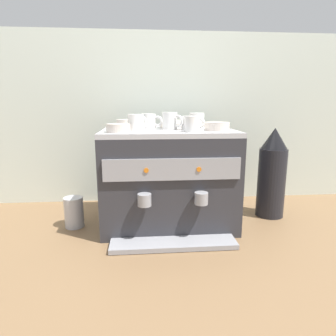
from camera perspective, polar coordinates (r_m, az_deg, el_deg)
name	(u,v)px	position (r m, az deg, el deg)	size (l,w,h in m)	color
ground_plane	(168,222)	(1.50, 0.00, -10.32)	(4.00, 4.00, 0.00)	brown
tiled_backsplash_wall	(162,119)	(1.77, -1.08, 9.42)	(2.80, 0.03, 0.98)	silver
espresso_machine	(168,178)	(1.42, 0.02, -1.88)	(0.61, 0.53, 0.46)	#2D2D33
ceramic_cup_0	(171,121)	(1.39, 0.50, 9.11)	(0.09, 0.09, 0.08)	white
ceramic_cup_1	(192,124)	(1.27, 4.59, 8.48)	(0.06, 0.10, 0.07)	white
ceramic_cup_2	(196,120)	(1.55, 5.51, 9.24)	(0.08, 0.12, 0.07)	white
ceramic_cup_3	(149,121)	(1.47, -3.63, 9.08)	(0.11, 0.07, 0.07)	white
ceramic_cup_4	(136,122)	(1.34, -6.14, 8.77)	(0.09, 0.09, 0.07)	white
ceramic_cup_5	(190,123)	(1.38, 4.36, 8.69)	(0.11, 0.08, 0.06)	white
ceramic_bowl_0	(173,124)	(1.50, 0.94, 8.49)	(0.12, 0.12, 0.04)	beige
ceramic_bowl_1	(126,124)	(1.51, -8.13, 8.47)	(0.09, 0.09, 0.04)	beige
ceramic_bowl_2	(118,128)	(1.27, -9.58, 7.62)	(0.10, 0.10, 0.03)	beige
ceramic_bowl_3	(217,126)	(1.36, 9.45, 7.93)	(0.11, 0.11, 0.04)	beige
coffee_grinder	(272,174)	(1.61, 19.46, -1.06)	(0.14, 0.14, 0.46)	black
milk_pitcher	(74,212)	(1.49, -17.73, -8.14)	(0.09, 0.09, 0.15)	#B7B7BC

